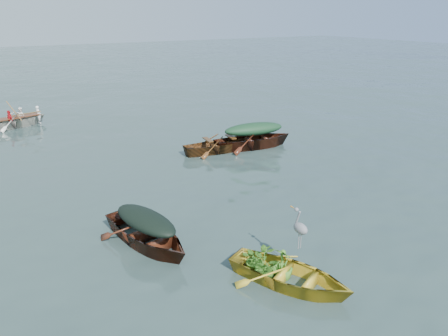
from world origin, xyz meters
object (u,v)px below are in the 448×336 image
object	(u,v)px
heron	(300,235)
dark_covered_boat	(147,245)
yellow_dinghy	(289,285)
rowed_boat	(17,127)
open_wooden_boat	(219,152)
green_tarp_boat	(253,148)

from	to	relation	value
heron	dark_covered_boat	bearing A→B (deg)	104.07
yellow_dinghy	rowed_boat	world-z (taller)	rowed_boat
yellow_dinghy	open_wooden_boat	size ratio (longest dim) A/B	0.80
rowed_boat	heron	distance (m)	17.50
dark_covered_boat	open_wooden_boat	world-z (taller)	dark_covered_boat
yellow_dinghy	open_wooden_boat	xyz separation A→B (m)	(3.43, 8.69, 0.00)
open_wooden_boat	heron	distance (m)	8.96
green_tarp_boat	open_wooden_boat	size ratio (longest dim) A/B	1.13
green_tarp_boat	open_wooden_boat	distance (m)	1.53
green_tarp_boat	heron	xyz separation A→B (m)	(-4.47, -8.15, 0.92)
green_tarp_boat	yellow_dinghy	bearing A→B (deg)	159.08
open_wooden_boat	yellow_dinghy	bearing A→B (deg)	164.54
yellow_dinghy	open_wooden_boat	bearing A→B (deg)	42.32
green_tarp_boat	rowed_boat	bearing A→B (deg)	51.41
yellow_dinghy	heron	distance (m)	1.07
dark_covered_boat	rowed_boat	distance (m)	14.32
dark_covered_boat	heron	xyz separation A→B (m)	(2.40, -2.84, 0.92)
open_wooden_boat	rowed_boat	world-z (taller)	rowed_boat
dark_covered_boat	open_wooden_boat	bearing A→B (deg)	33.52
open_wooden_boat	dark_covered_boat	bearing A→B (deg)	142.16
open_wooden_boat	rowed_boat	size ratio (longest dim) A/B	1.01
dark_covered_boat	rowed_boat	world-z (taller)	dark_covered_boat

